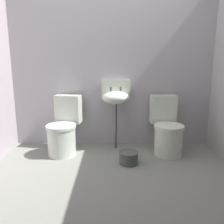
% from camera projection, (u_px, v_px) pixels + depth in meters
% --- Properties ---
extents(ground_plane, '(3.33, 2.78, 0.08)m').
position_uv_depth(ground_plane, '(112.00, 186.00, 2.50)').
color(ground_plane, gray).
extents(wall_back, '(3.33, 0.10, 2.39)m').
position_uv_depth(wall_back, '(112.00, 65.00, 3.45)').
color(wall_back, '#AAA4AA').
rests_on(wall_back, ground).
extents(toilet_left, '(0.48, 0.65, 0.78)m').
position_uv_depth(toilet_left, '(64.00, 130.00, 3.25)').
color(toilet_left, silver).
rests_on(toilet_left, ground).
extents(toilet_right, '(0.43, 0.62, 0.78)m').
position_uv_depth(toilet_right, '(167.00, 130.00, 3.25)').
color(toilet_right, silver).
rests_on(toilet_right, ground).
extents(sink, '(0.42, 0.35, 0.99)m').
position_uv_depth(sink, '(116.00, 97.00, 3.34)').
color(sink, '#4C534B').
rests_on(sink, ground).
extents(bucket, '(0.25, 0.25, 0.16)m').
position_uv_depth(bucket, '(128.00, 157.00, 2.93)').
color(bucket, '#4C534B').
rests_on(bucket, ground).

